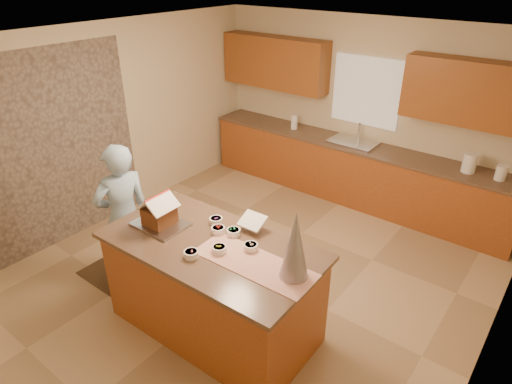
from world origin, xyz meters
TOP-DOWN VIEW (x-y plane):
  - floor at (0.00, 0.00)m, footprint 5.50×5.50m
  - ceiling at (0.00, 0.00)m, footprint 5.50×5.50m
  - wall_back at (0.00, 2.75)m, footprint 5.50×5.50m
  - wall_left at (-2.50, 0.00)m, footprint 5.50×5.50m
  - wall_right at (2.50, 0.00)m, footprint 5.50×5.50m
  - stone_accent at (-2.48, -0.80)m, footprint 0.00×2.50m
  - window_curtain at (0.00, 2.72)m, footprint 1.05×0.03m
  - back_counter_base at (0.00, 2.45)m, footprint 4.80×0.60m
  - back_counter_top at (0.00, 2.45)m, footprint 4.85×0.63m
  - upper_cabinet_left at (-1.55, 2.57)m, footprint 1.85×0.35m
  - upper_cabinet_right at (1.55, 2.57)m, footprint 1.85×0.35m
  - sink at (0.00, 2.45)m, footprint 0.70×0.45m
  - faucet at (0.00, 2.63)m, footprint 0.03×0.03m
  - island_base at (0.23, -0.92)m, footprint 2.03×1.05m
  - island_top at (0.23, -0.92)m, footprint 2.13×1.14m
  - table_runner at (0.73, -0.91)m, footprint 1.13×0.43m
  - baking_tray at (-0.38, -0.99)m, footprint 0.52×0.39m
  - cookbook at (0.39, -0.49)m, footprint 0.25×0.20m
  - tinsel_tree at (1.10, -0.84)m, footprint 0.25×0.25m
  - rug at (-1.12, -0.94)m, footprint 1.15×0.75m
  - boy at (-1.07, -0.94)m, footprint 0.56×0.70m
  - canister_a at (1.63, 2.45)m, footprint 0.16×0.16m
  - canister_b at (1.64, 2.45)m, footprint 0.17×0.17m
  - canister_c at (2.02, 2.45)m, footprint 0.14×0.14m
  - paper_towel at (-1.06, 2.45)m, footprint 0.11×0.11m
  - gingerbread_house at (-0.38, -0.99)m, footprint 0.31×0.32m
  - candy_bowls at (0.28, -0.82)m, footprint 0.69×0.69m

SIDE VIEW (x-z plane):
  - floor at x=0.00m, z-range 0.00..0.00m
  - rug at x=-1.12m, z-range 0.00..0.01m
  - back_counter_base at x=0.00m, z-range 0.00..0.88m
  - island_base at x=0.23m, z-range 0.00..0.98m
  - boy at x=-1.07m, z-range 0.01..1.71m
  - sink at x=0.00m, z-range 0.83..0.95m
  - back_counter_top at x=0.00m, z-range 0.88..0.92m
  - island_top at x=0.23m, z-range 0.98..1.03m
  - canister_c at x=2.02m, z-range 0.92..1.11m
  - canister_a at x=1.63m, z-range 0.92..1.13m
  - table_runner at x=0.73m, z-range 1.03..1.04m
  - paper_towel at x=-1.06m, z-range 0.92..1.15m
  - baking_tray at x=-0.38m, z-range 1.03..1.06m
  - canister_b at x=1.64m, z-range 0.92..1.17m
  - candy_bowls at x=0.28m, z-range 1.03..1.09m
  - faucet at x=0.00m, z-range 0.92..1.20m
  - cookbook at x=0.39m, z-range 1.08..1.18m
  - gingerbread_house at x=-0.38m, z-range 1.02..1.33m
  - stone_accent at x=-2.48m, z-range 0.00..2.50m
  - tinsel_tree at x=1.10m, z-range 1.03..1.64m
  - wall_back at x=0.00m, z-range 1.35..1.35m
  - wall_left at x=-2.50m, z-range 1.35..1.35m
  - wall_right at x=2.50m, z-range 1.35..1.35m
  - window_curtain at x=0.00m, z-range 1.15..2.15m
  - upper_cabinet_left at x=-1.55m, z-range 1.50..2.30m
  - upper_cabinet_right at x=1.55m, z-range 1.50..2.30m
  - ceiling at x=0.00m, z-range 2.70..2.70m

